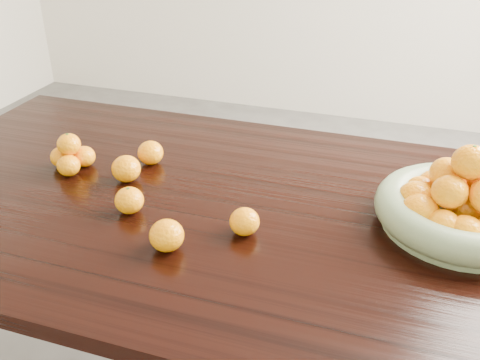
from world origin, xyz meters
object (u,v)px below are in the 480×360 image
(fruit_bowl, at_px, (462,207))
(orange_pyramid, at_px, (71,156))
(loose_orange_0, at_px, (129,200))
(dining_table, at_px, (258,238))

(fruit_bowl, distance_m, orange_pyramid, 1.00)
(orange_pyramid, height_order, loose_orange_0, orange_pyramid)
(orange_pyramid, relative_size, loose_orange_0, 1.76)
(dining_table, bearing_deg, fruit_bowl, 8.21)
(dining_table, height_order, orange_pyramid, orange_pyramid)
(dining_table, bearing_deg, orange_pyramid, 176.66)
(fruit_bowl, height_order, orange_pyramid, fruit_bowl)
(fruit_bowl, relative_size, orange_pyramid, 3.13)
(dining_table, relative_size, loose_orange_0, 28.86)
(fruit_bowl, bearing_deg, loose_orange_0, -166.30)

